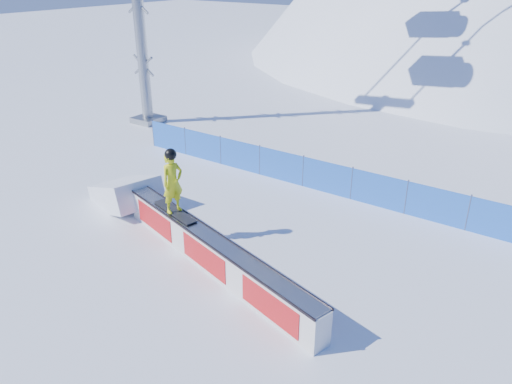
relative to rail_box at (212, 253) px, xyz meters
The scene contains 6 objects.
ground 2.90m from the rail_box, 40.31° to the left, with size 160.00×160.00×0.00m, color white.
snow_hill 47.64m from the rail_box, 87.16° to the left, with size 64.00×64.00×64.00m.
safety_fence 6.71m from the rail_box, 71.06° to the left, with size 22.05×0.05×1.30m.
rail_box is the anchor object (origin of this frame).
snow_ramp 5.31m from the rail_box, 164.51° to the left, with size 2.57×1.71×0.96m, color white, non-canonical shape.
snowboarder 2.42m from the rail_box, 164.51° to the left, with size 1.94×0.85×2.00m.
Camera 1 is at (5.61, -10.74, 7.77)m, focal length 35.00 mm.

